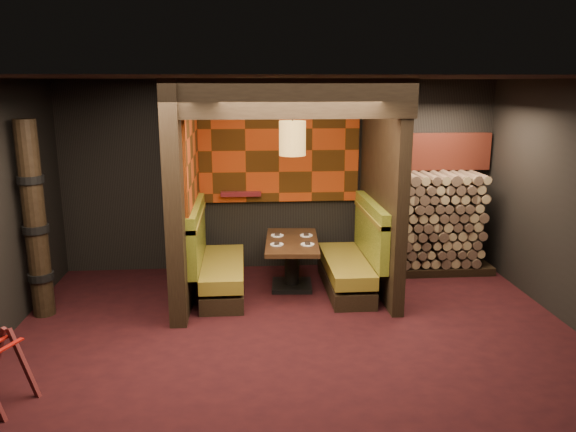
{
  "coord_description": "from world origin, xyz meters",
  "views": [
    {
      "loc": [
        -0.55,
        -5.61,
        2.81
      ],
      "look_at": [
        0.0,
        1.3,
        1.15
      ],
      "focal_mm": 35.0,
      "sensor_mm": 36.0,
      "label": 1
    }
  ],
  "objects_px": {
    "totem_column": "(35,222)",
    "firewood_stack": "(434,223)",
    "dining_table": "(292,256)",
    "booth_bench_left": "(215,265)",
    "pendant_lamp": "(292,138)",
    "booth_bench_right": "(353,262)"
  },
  "relations": [
    {
      "from": "dining_table",
      "to": "firewood_stack",
      "type": "height_order",
      "value": "firewood_stack"
    },
    {
      "from": "booth_bench_left",
      "to": "totem_column",
      "type": "distance_m",
      "value": 2.3
    },
    {
      "from": "booth_bench_left",
      "to": "pendant_lamp",
      "type": "distance_m",
      "value": 2.0
    },
    {
      "from": "booth_bench_left",
      "to": "booth_bench_right",
      "type": "relative_size",
      "value": 1.0
    },
    {
      "from": "totem_column",
      "to": "firewood_stack",
      "type": "xyz_separation_m",
      "value": [
        5.33,
        1.25,
        -0.44
      ]
    },
    {
      "from": "booth_bench_left",
      "to": "dining_table",
      "type": "height_order",
      "value": "booth_bench_left"
    },
    {
      "from": "totem_column",
      "to": "pendant_lamp",
      "type": "bearing_deg",
      "value": 11.41
    },
    {
      "from": "totem_column",
      "to": "firewood_stack",
      "type": "height_order",
      "value": "totem_column"
    },
    {
      "from": "booth_bench_left",
      "to": "totem_column",
      "type": "bearing_deg",
      "value": -165.25
    },
    {
      "from": "dining_table",
      "to": "pendant_lamp",
      "type": "xyz_separation_m",
      "value": [
        -0.0,
        -0.05,
        1.64
      ]
    },
    {
      "from": "booth_bench_left",
      "to": "firewood_stack",
      "type": "relative_size",
      "value": 0.92
    },
    {
      "from": "pendant_lamp",
      "to": "firewood_stack",
      "type": "bearing_deg",
      "value": 15.69
    },
    {
      "from": "dining_table",
      "to": "totem_column",
      "type": "distance_m",
      "value": 3.3
    },
    {
      "from": "booth_bench_left",
      "to": "firewood_stack",
      "type": "distance_m",
      "value": 3.34
    },
    {
      "from": "firewood_stack",
      "to": "pendant_lamp",
      "type": "bearing_deg",
      "value": -164.31
    },
    {
      "from": "booth_bench_right",
      "to": "booth_bench_left",
      "type": "bearing_deg",
      "value": 180.0
    },
    {
      "from": "dining_table",
      "to": "totem_column",
      "type": "height_order",
      "value": "totem_column"
    },
    {
      "from": "booth_bench_left",
      "to": "pendant_lamp",
      "type": "relative_size",
      "value": 1.63
    },
    {
      "from": "booth_bench_left",
      "to": "dining_table",
      "type": "bearing_deg",
      "value": 7.26
    },
    {
      "from": "firewood_stack",
      "to": "booth_bench_left",
      "type": "bearing_deg",
      "value": -167.83
    },
    {
      "from": "totem_column",
      "to": "firewood_stack",
      "type": "distance_m",
      "value": 5.5
    },
    {
      "from": "dining_table",
      "to": "pendant_lamp",
      "type": "relative_size",
      "value": 1.38
    }
  ]
}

